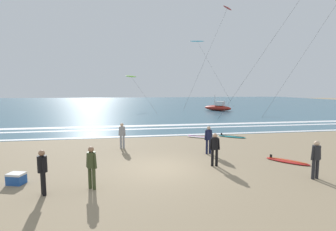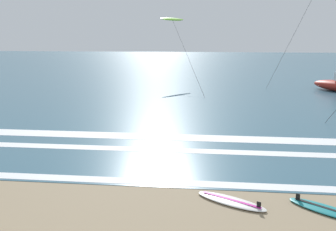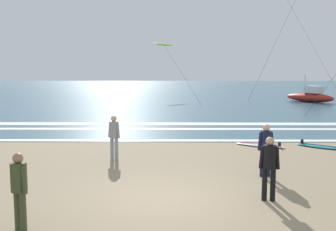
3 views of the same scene
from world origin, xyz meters
name	(u,v)px [view 2 (image 2 of 3)]	position (x,y,z in m)	size (l,w,h in m)	color
ocean_surface	(189,66)	(0.00, 52.64, 0.01)	(140.00, 90.00, 0.01)	#386075
wave_foam_shoreline	(113,180)	(0.20, 8.04, 0.01)	(38.10, 0.52, 0.01)	white
wave_foam_mid_break	(171,150)	(1.73, 11.48, 0.01)	(41.36, 0.64, 0.01)	white
wave_foam_outer_break	(118,136)	(-0.97, 13.47, 0.01)	(58.16, 1.10, 0.01)	white
surfboard_near_water	(327,210)	(6.38, 6.53, 0.05)	(2.02, 1.77, 0.25)	teal
surfboard_foreground_flat	(231,201)	(3.89, 6.80, 0.05)	(2.11, 1.58, 0.25)	silver
kite_lime_mid_center	(172,20)	(-0.73, 35.82, 5.99)	(4.90, 12.75, 6.25)	#70C628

